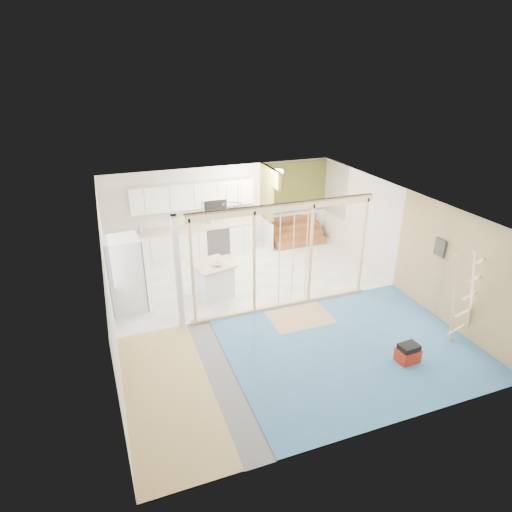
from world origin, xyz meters
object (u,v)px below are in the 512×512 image
object	(u,v)px
fridge	(126,275)
island	(213,280)
toolbox	(408,354)
ladder	(464,297)

from	to	relation	value
fridge	island	world-z (taller)	fridge
island	toolbox	world-z (taller)	island
fridge	ladder	size ratio (longest dim) A/B	0.88
island	ladder	xyz separation A→B (m)	(4.27, -3.62, 0.61)
toolbox	ladder	distance (m)	1.65
ladder	toolbox	bearing A→B (deg)	-177.60
toolbox	island	bearing A→B (deg)	123.31
island	toolbox	xyz separation A→B (m)	(2.88, -3.85, -0.25)
fridge	toolbox	size ratio (longest dim) A/B	4.15
island	ladder	world-z (taller)	ladder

